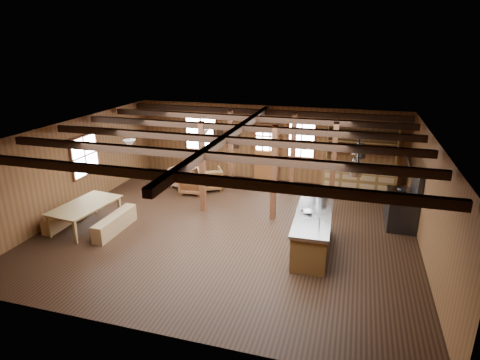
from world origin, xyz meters
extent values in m
cube|color=black|center=(0.00, 0.00, -0.01)|extent=(10.00, 9.00, 0.02)
cube|color=black|center=(0.00, 0.00, 2.81)|extent=(10.00, 9.00, 0.02)
cube|color=#553718|center=(-5.01, 0.00, 1.40)|extent=(0.02, 9.00, 2.80)
cube|color=#553718|center=(5.01, 0.00, 1.40)|extent=(0.02, 9.00, 2.80)
cube|color=#553718|center=(0.00, 4.51, 1.40)|extent=(10.00, 0.02, 2.80)
cube|color=#553718|center=(0.00, -4.51, 1.40)|extent=(10.00, 0.02, 2.80)
cube|color=black|center=(0.00, -3.50, 2.68)|extent=(9.80, 0.12, 0.18)
cube|color=black|center=(0.00, -2.00, 2.68)|extent=(9.80, 0.12, 0.18)
cube|color=black|center=(0.00, -0.50, 2.68)|extent=(9.80, 0.12, 0.18)
cube|color=black|center=(0.00, 1.00, 2.68)|extent=(9.80, 0.12, 0.18)
cube|color=black|center=(0.00, 2.50, 2.68)|extent=(9.80, 0.12, 0.18)
cube|color=black|center=(0.00, 3.80, 2.68)|extent=(9.80, 0.12, 0.18)
cube|color=black|center=(0.00, 0.00, 2.68)|extent=(0.18, 8.82, 0.18)
cube|color=#472414|center=(-1.20, 1.00, 1.40)|extent=(0.15, 0.15, 2.80)
cube|color=#472414|center=(-1.00, 3.20, 1.40)|extent=(0.15, 0.15, 2.80)
cube|color=#472414|center=(1.00, 1.00, 1.40)|extent=(0.15, 0.15, 2.80)
cube|color=#472414|center=(1.20, 3.20, 1.40)|extent=(0.15, 0.15, 2.80)
cube|color=#472414|center=(2.60, 2.00, 1.40)|extent=(0.15, 0.15, 2.80)
cube|color=brown|center=(0.00, 4.45, 0.55)|extent=(0.90, 0.06, 1.10)
cube|color=#472414|center=(-0.48, 4.45, 1.05)|extent=(0.06, 0.08, 2.10)
cube|color=#472414|center=(0.48, 4.45, 1.05)|extent=(0.06, 0.08, 2.10)
cube|color=#472414|center=(0.00, 4.45, 2.12)|extent=(1.02, 0.08, 0.06)
cube|color=white|center=(0.00, 4.45, 1.55)|extent=(0.84, 0.02, 0.90)
cube|color=white|center=(-2.60, 4.46, 1.60)|extent=(1.20, 0.02, 1.20)
cube|color=#472414|center=(-2.60, 4.46, 1.60)|extent=(1.32, 0.06, 1.32)
cube|color=white|center=(1.30, 4.46, 1.60)|extent=(0.90, 0.02, 1.20)
cube|color=#472414|center=(1.30, 4.46, 1.60)|extent=(1.02, 0.06, 1.32)
cube|color=white|center=(-4.96, 0.50, 1.60)|extent=(0.02, 1.20, 1.20)
cube|color=#472414|center=(-4.96, 0.50, 1.60)|extent=(0.14, 1.24, 1.32)
cube|color=silver|center=(-1.30, 4.46, 1.80)|extent=(0.50, 0.03, 0.40)
cube|color=black|center=(-1.30, 4.45, 1.80)|extent=(0.55, 0.02, 0.45)
cube|color=silver|center=(-1.90, 4.46, 1.70)|extent=(0.35, 0.03, 0.45)
cube|color=black|center=(-1.90, 4.45, 1.70)|extent=(0.40, 0.02, 0.50)
cube|color=silver|center=(-1.30, 4.46, 1.30)|extent=(0.40, 0.03, 0.30)
cube|color=black|center=(-1.30, 4.45, 1.30)|extent=(0.45, 0.02, 0.35)
cube|color=brown|center=(3.40, 4.20, 0.45)|extent=(2.50, 0.55, 0.90)
cube|color=brown|center=(3.40, 4.18, 0.93)|extent=(2.55, 0.60, 0.06)
cube|color=brown|center=(3.40, 4.25, 1.40)|extent=(2.30, 0.35, 0.04)
cube|color=brown|center=(3.40, 4.25, 1.75)|extent=(2.30, 0.35, 0.04)
cube|color=brown|center=(3.40, 4.25, 2.10)|extent=(2.30, 0.35, 0.04)
cube|color=brown|center=(2.25, 4.25, 1.75)|extent=(0.04, 0.35, 1.40)
cube|color=brown|center=(4.55, 4.25, 1.75)|extent=(0.04, 0.35, 1.40)
cylinder|color=#2A2A2C|center=(-3.00, 0.00, 2.58)|extent=(0.02, 0.02, 0.45)
cone|color=white|center=(-3.00, 0.00, 2.25)|extent=(0.36, 0.36, 0.22)
cylinder|color=#2A2A2C|center=(-1.50, 2.00, 2.58)|extent=(0.02, 0.02, 0.45)
cone|color=white|center=(-1.50, 2.00, 2.25)|extent=(0.36, 0.36, 0.22)
cylinder|color=#2A2A2C|center=(3.26, 0.30, 2.55)|extent=(0.04, 3.00, 0.04)
cylinder|color=#2A2A2C|center=(3.23, -1.05, 2.45)|extent=(0.01, 0.01, 0.20)
cylinder|color=#B1B3B8|center=(3.23, -1.05, 2.28)|extent=(0.26, 0.26, 0.14)
cylinder|color=#2A2A2C|center=(3.20, -0.51, 2.40)|extent=(0.01, 0.01, 0.30)
cylinder|color=#2A2A2C|center=(3.20, -0.51, 2.18)|extent=(0.23, 0.23, 0.14)
cylinder|color=#2A2A2C|center=(3.24, 0.03, 2.43)|extent=(0.01, 0.01, 0.25)
cylinder|color=#B1B3B8|center=(3.24, 0.03, 2.23)|extent=(0.20, 0.20, 0.14)
cylinder|color=#2A2A2C|center=(3.33, 0.57, 2.44)|extent=(0.01, 0.01, 0.22)
cylinder|color=#2A2A2C|center=(3.33, 0.57, 2.26)|extent=(0.21, 0.21, 0.14)
cylinder|color=#2A2A2C|center=(3.22, 1.11, 2.41)|extent=(0.01, 0.01, 0.28)
cylinder|color=#B1B3B8|center=(3.22, 1.11, 2.20)|extent=(0.27, 0.27, 0.14)
cylinder|color=#2A2A2C|center=(3.34, 1.65, 2.42)|extent=(0.01, 0.01, 0.25)
cylinder|color=#2A2A2C|center=(3.34, 1.65, 2.23)|extent=(0.20, 0.20, 0.14)
cube|color=brown|center=(2.33, -0.61, 0.43)|extent=(0.88, 2.42, 0.86)
cube|color=#B1B3B8|center=(2.33, -0.61, 0.90)|extent=(0.96, 2.53, 0.08)
cylinder|color=#2A2A2C|center=(2.33, -1.21, 0.90)|extent=(0.44, 0.44, 0.06)
cylinder|color=#B1B3B8|center=(2.53, -1.21, 1.05)|extent=(0.03, 0.03, 0.30)
cube|color=brown|center=(2.28, -0.98, 0.21)|extent=(0.50, 0.38, 0.41)
cube|color=#2A2A2C|center=(4.60, 1.66, 0.44)|extent=(0.78, 1.46, 0.87)
cube|color=#B1B3B8|center=(4.60, 1.66, 0.89)|extent=(0.80, 1.48, 0.04)
cube|color=#2A2A2C|center=(4.92, 1.66, 1.41)|extent=(0.12, 1.46, 0.97)
cube|color=#B1B3B8|center=(4.80, 1.66, 1.89)|extent=(0.40, 1.55, 0.05)
imported|color=#9A7B46|center=(-3.90, -1.06, 0.35)|extent=(1.31, 2.08, 0.69)
cube|color=brown|center=(-4.65, -1.06, 0.22)|extent=(0.30, 1.61, 0.44)
cube|color=brown|center=(-3.02, -1.06, 0.24)|extent=(0.33, 1.74, 0.48)
imported|color=brown|center=(-1.67, 2.83, 0.39)|extent=(1.14, 1.15, 0.77)
imported|color=brown|center=(-2.11, 2.32, 0.37)|extent=(0.87, 0.89, 0.74)
imported|color=#946443|center=(-2.65, 2.81, 0.38)|extent=(1.01, 1.02, 0.76)
cylinder|color=#B1B3B8|center=(2.44, 0.30, 1.03)|extent=(0.30, 0.30, 0.18)
imported|color=silver|center=(2.15, -0.49, 0.97)|extent=(0.32, 0.32, 0.07)
camera|label=1|loc=(3.13, -9.77, 5.01)|focal=30.00mm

